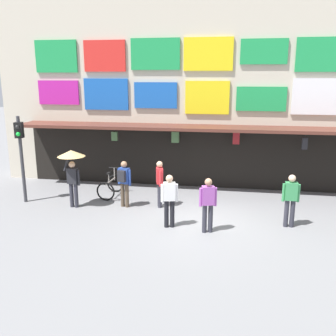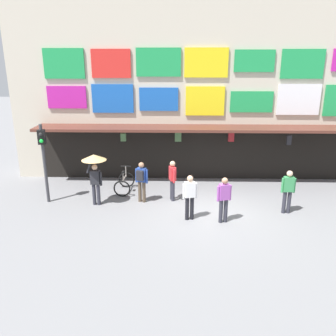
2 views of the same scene
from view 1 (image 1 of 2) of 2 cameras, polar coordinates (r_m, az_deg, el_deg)
name	(u,v)px [view 1 (image 1 of 2)]	position (r m, az deg, el deg)	size (l,w,h in m)	color
ground_plane	(196,222)	(12.21, 4.36, -8.21)	(80.00, 80.00, 0.00)	slate
shopfront	(208,91)	(15.88, 6.17, 11.60)	(18.00, 2.60, 8.00)	beige
traffic_light_near	(20,145)	(14.50, -21.62, 3.21)	(0.32, 0.35, 3.20)	#38383D
bicycle_parked	(111,186)	(14.72, -8.74, -2.80)	(0.76, 1.19, 1.05)	black
pedestrian_in_blue	(291,198)	(12.09, 18.22, -4.35)	(0.53, 0.22, 1.68)	#2D2D38
pedestrian_with_umbrella	(72,163)	(13.45, -14.48, 0.82)	(0.96, 0.96, 2.08)	#2D2D38
pedestrian_in_purple	(208,202)	(11.16, 6.11, -5.22)	(0.52, 0.31, 1.68)	#2D2D38
pedestrian_in_green	(160,181)	(13.24, -1.29, -2.05)	(0.31, 0.51, 1.68)	#2D2D38
pedestrian_in_white	(124,181)	(13.30, -6.74, -1.91)	(0.51, 0.43, 1.68)	brown
pedestrian_in_yellow	(169,198)	(11.47, 0.21, -4.61)	(0.52, 0.29, 1.68)	black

